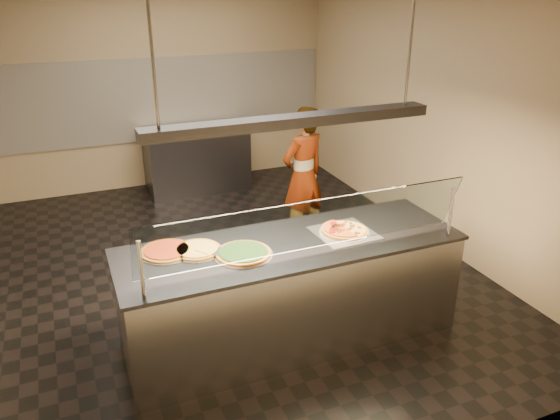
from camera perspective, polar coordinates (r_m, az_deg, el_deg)
name	(u,v)px	position (r m, az deg, el deg)	size (l,w,h in m)	color
ground	(228,269)	(6.07, -5.44, -6.12)	(5.00, 6.00, 0.02)	black
wall_back	(162,85)	(8.36, -12.22, 12.65)	(5.00, 0.02, 3.00)	#9A8663
wall_front	(391,276)	(2.94, 11.54, -6.78)	(5.00, 0.02, 3.00)	#9A8663
wall_right	(431,113)	(6.63, 15.49, 9.72)	(0.02, 6.00, 3.00)	#9A8663
tile_band	(164,99)	(8.37, -12.07, 11.28)	(4.90, 0.02, 1.20)	silver
serving_counter	(291,291)	(4.73, 1.15, -8.45)	(2.87, 0.94, 0.93)	#B7B7BC
sneeze_guard	(310,226)	(4.10, 3.15, -1.68)	(2.63, 0.18, 0.54)	#B7B7BC
perforated_tray	(344,232)	(4.70, 6.72, -2.31)	(0.51, 0.51, 0.01)	silver
half_pizza_pepperoni	(334,231)	(4.65, 5.69, -2.19)	(0.23, 0.41, 0.05)	brown
half_pizza_sausage	(354,228)	(4.74, 7.76, -1.89)	(0.22, 0.41, 0.04)	brown
pizza_spinach	(243,253)	(4.32, -3.87, -4.49)	(0.47, 0.47, 0.03)	silver
pizza_cheese	(197,249)	(4.41, -8.65, -4.08)	(0.41, 0.41, 0.03)	silver
pizza_tomato	(166,250)	(4.44, -11.79, -4.16)	(0.44, 0.44, 0.03)	silver
pizza_spatula	(209,251)	(4.34, -7.43, -4.31)	(0.27, 0.19, 0.02)	#B7B7BC
prep_table	(197,159)	(8.24, -8.68, 5.33)	(1.51, 0.74, 0.93)	#333337
worker	(303,176)	(6.36, 2.44, 3.57)	(0.60, 0.39, 1.63)	#3A373E
heat_lamp_housing	(292,121)	(4.15, 1.31, 9.29)	(2.30, 0.18, 0.08)	#333337
lamp_rod_left	(152,53)	(3.77, -13.22, 15.73)	(0.02, 0.02, 1.01)	#B7B7BC
lamp_rod_right	(411,40)	(4.55, 13.50, 16.88)	(0.02, 0.02, 1.01)	#B7B7BC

